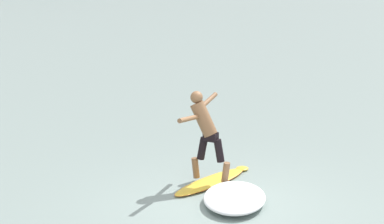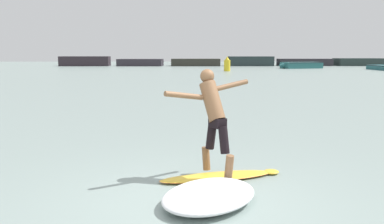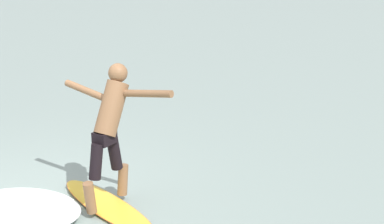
# 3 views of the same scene
# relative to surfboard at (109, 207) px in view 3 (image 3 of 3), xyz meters

# --- Properties ---
(ground_plane) EXTENTS (200.00, 200.00, 0.00)m
(ground_plane) POSITION_rel_surfboard_xyz_m (-0.50, -0.87, -0.04)
(ground_plane) COLOR gray
(surfboard) EXTENTS (2.18, 0.94, 0.21)m
(surfboard) POSITION_rel_surfboard_xyz_m (0.00, 0.00, 0.00)
(surfboard) COLOR yellow
(surfboard) RESTS_ON ground
(surfer) EXTENTS (1.49, 1.09, 1.78)m
(surfer) POSITION_rel_surfboard_xyz_m (-0.10, 0.10, 1.10)
(surfer) COLOR brown
(surfer) RESTS_ON surfboard
(wave_foam_at_tail) EXTENTS (1.88, 1.91, 0.23)m
(wave_foam_at_tail) POSITION_rel_surfboard_xyz_m (-0.24, -1.06, 0.08)
(wave_foam_at_tail) COLOR white
(wave_foam_at_tail) RESTS_ON ground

